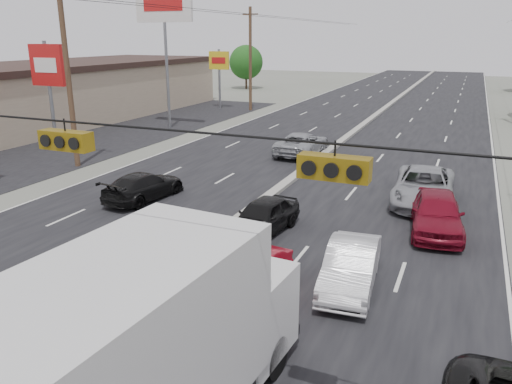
# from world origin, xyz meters

# --- Properties ---
(ground) EXTENTS (200.00, 200.00, 0.00)m
(ground) POSITION_xyz_m (0.00, 0.00, 0.00)
(ground) COLOR #606356
(ground) RESTS_ON ground
(road_surface) EXTENTS (20.00, 160.00, 0.02)m
(road_surface) POSITION_xyz_m (0.00, 30.00, 0.00)
(road_surface) COLOR black
(road_surface) RESTS_ON ground
(center_median) EXTENTS (0.50, 160.00, 0.20)m
(center_median) POSITION_xyz_m (0.00, 30.00, 0.10)
(center_median) COLOR gray
(center_median) RESTS_ON ground
(strip_mall) EXTENTS (12.00, 42.00, 4.60)m
(strip_mall) POSITION_xyz_m (-26.00, 25.00, 2.30)
(strip_mall) COLOR tan
(strip_mall) RESTS_ON ground
(parking_lot) EXTENTS (10.00, 42.00, 0.02)m
(parking_lot) POSITION_xyz_m (-17.00, 25.00, 0.00)
(parking_lot) COLOR black
(parking_lot) RESTS_ON ground
(utility_pole_left_b) EXTENTS (1.60, 0.30, 10.00)m
(utility_pole_left_b) POSITION_xyz_m (-12.50, 15.00, 5.11)
(utility_pole_left_b) COLOR #422D1E
(utility_pole_left_b) RESTS_ON ground
(utility_pole_left_c) EXTENTS (1.60, 0.30, 10.00)m
(utility_pole_left_c) POSITION_xyz_m (-12.50, 40.00, 5.11)
(utility_pole_left_c) COLOR #422D1E
(utility_pole_left_c) RESTS_ON ground
(traffic_signals) EXTENTS (25.00, 0.30, 0.54)m
(traffic_signals) POSITION_xyz_m (1.40, 0.00, 5.49)
(traffic_signals) COLOR black
(traffic_signals) RESTS_ON ground
(pole_sign_mid) EXTENTS (2.60, 0.25, 7.00)m
(pole_sign_mid) POSITION_xyz_m (-17.00, 18.00, 5.11)
(pole_sign_mid) COLOR slate
(pole_sign_mid) RESTS_ON ground
(pole_sign_billboard) EXTENTS (5.00, 0.25, 11.00)m
(pole_sign_billboard) POSITION_xyz_m (-14.50, 28.00, 8.87)
(pole_sign_billboard) COLOR slate
(pole_sign_billboard) RESTS_ON ground
(pole_sign_far) EXTENTS (2.20, 0.25, 6.00)m
(pole_sign_far) POSITION_xyz_m (-16.00, 40.00, 4.41)
(pole_sign_far) COLOR slate
(pole_sign_far) RESTS_ON ground
(tree_left_far) EXTENTS (4.80, 4.80, 6.12)m
(tree_left_far) POSITION_xyz_m (-22.00, 60.00, 3.72)
(tree_left_far) COLOR #382619
(tree_left_far) RESTS_ON ground
(box_truck) EXTENTS (3.22, 7.81, 3.88)m
(box_truck) POSITION_xyz_m (3.49, -0.62, 1.99)
(box_truck) COLOR black
(box_truck) RESTS_ON ground
(red_sedan) EXTENTS (1.68, 3.88, 1.24)m
(red_sedan) POSITION_xyz_m (2.81, 4.95, 0.62)
(red_sedan) COLOR red
(red_sedan) RESTS_ON ground
(queue_car_a) EXTENTS (2.04, 4.10, 1.34)m
(queue_car_a) POSITION_xyz_m (1.40, 9.69, 0.67)
(queue_car_a) COLOR black
(queue_car_a) RESTS_ON ground
(queue_car_b) EXTENTS (1.80, 4.24, 1.36)m
(queue_car_b) POSITION_xyz_m (5.47, 6.71, 0.68)
(queue_car_b) COLOR silver
(queue_car_b) RESTS_ON ground
(queue_car_c) EXTENTS (2.83, 5.72, 1.56)m
(queue_car_c) POSITION_xyz_m (6.70, 15.85, 0.78)
(queue_car_c) COLOR gray
(queue_car_c) RESTS_ON ground
(queue_car_e) EXTENTS (2.41, 4.81, 1.57)m
(queue_car_e) POSITION_xyz_m (7.49, 12.39, 0.79)
(queue_car_e) COLOR maroon
(queue_car_e) RESTS_ON ground
(oncoming_near) EXTENTS (2.23, 4.55, 1.27)m
(oncoming_near) POSITION_xyz_m (-5.24, 11.36, 0.64)
(oncoming_near) COLOR black
(oncoming_near) RESTS_ON ground
(oncoming_far) EXTENTS (2.47, 5.18, 1.43)m
(oncoming_far) POSITION_xyz_m (-1.40, 22.96, 0.71)
(oncoming_far) COLOR #919498
(oncoming_far) RESTS_ON ground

